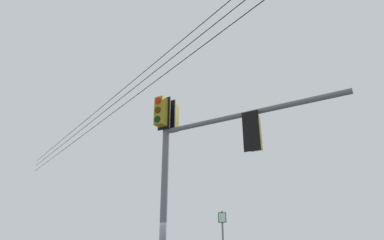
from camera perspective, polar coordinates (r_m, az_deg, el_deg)
signal_mast_assembly at (r=8.92m, az=-0.43°, el=-5.51°), size 4.78×3.27×6.22m
overhead_wire_span at (r=11.82m, az=-8.39°, el=7.37°), size 32.61×6.77×1.16m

